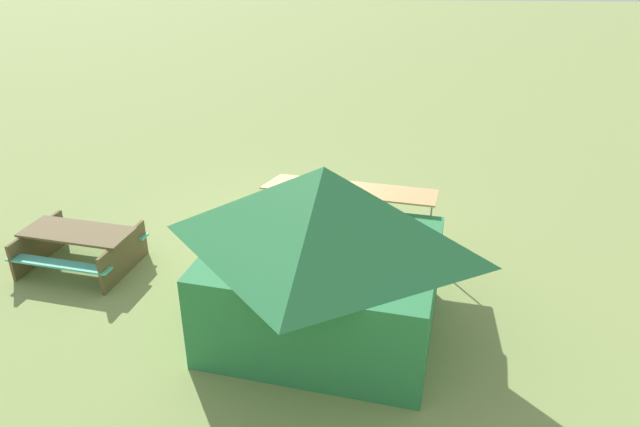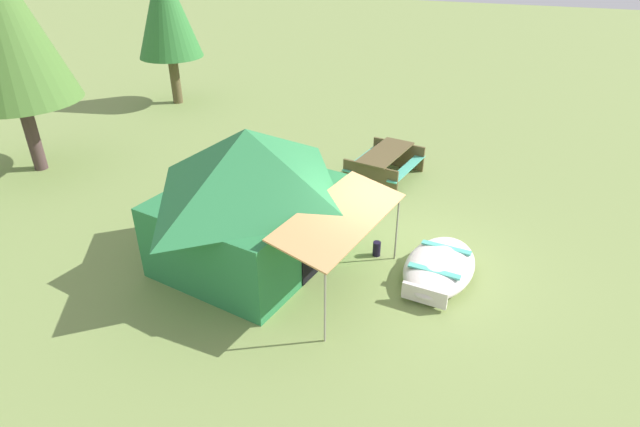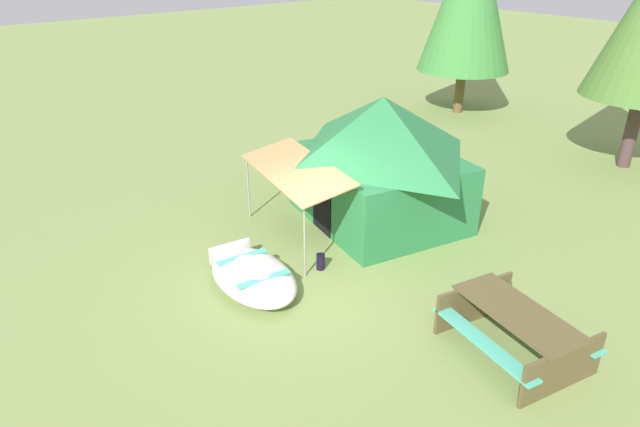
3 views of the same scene
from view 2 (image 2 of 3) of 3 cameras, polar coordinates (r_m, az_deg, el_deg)
ground_plane at (r=10.90m, az=8.44°, el=-4.92°), size 80.00×80.00×0.00m
beached_rowboat at (r=10.42m, az=12.90°, el=-5.67°), size 2.35×1.55×0.44m
canvas_cabin_tent at (r=10.22m, az=-7.61°, el=2.10°), size 4.17×4.74×2.78m
picnic_table at (r=14.06m, az=7.11°, el=5.69°), size 2.26×1.89×0.76m
cooler_box at (r=11.13m, az=-1.68°, el=-2.85°), size 0.58×0.58×0.30m
fuel_can at (r=10.87m, az=6.21°, el=-3.85°), size 0.23×0.23×0.32m
pine_tree_back_right at (r=20.40m, az=-16.52°, el=20.67°), size 2.29×2.29×5.09m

